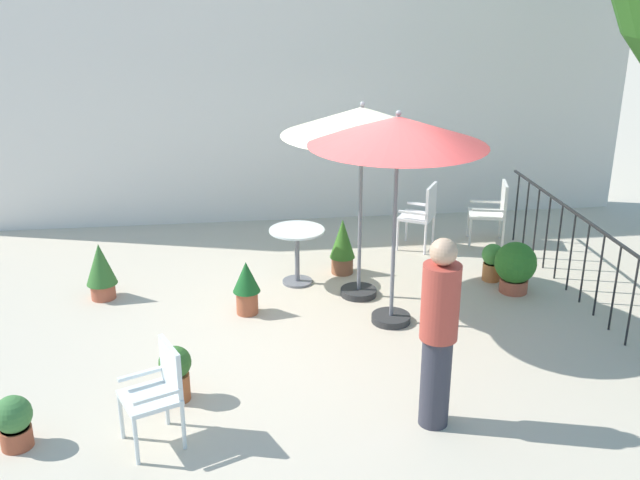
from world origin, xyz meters
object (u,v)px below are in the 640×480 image
cafe_table_0 (297,246)px  standing_person (439,332)px  potted_plant_1 (492,261)px  potted_plant_3 (101,269)px  patio_chair_0 (422,212)px  potted_plant_5 (515,266)px  potted_plant_2 (342,245)px  potted_plant_4 (14,421)px  patio_umbrella_1 (398,134)px  potted_plant_0 (176,371)px  potted_plant_6 (247,285)px  patio_chair_2 (158,388)px  patio_chair_1 (493,209)px  patio_umbrella_0 (362,124)px

cafe_table_0 → standing_person: bearing=-74.3°
potted_plant_1 → potted_plant_3: 4.84m
patio_chair_0 → potted_plant_5: size_ratio=1.48×
potted_plant_2 → standing_person: bearing=-85.3°
potted_plant_2 → potted_plant_4: potted_plant_2 is taller
cafe_table_0 → patio_umbrella_1: bearing=-52.0°
potted_plant_3 → potted_plant_0: bearing=-66.6°
potted_plant_6 → potted_plant_4: bearing=-131.0°
patio_umbrella_1 → patio_chair_2: patio_umbrella_1 is taller
potted_plant_0 → patio_chair_2: bearing=-98.1°
patio_chair_1 → potted_plant_4: (-5.57, -4.17, -0.26)m
patio_chair_2 → standing_person: bearing=-0.9°
patio_umbrella_0 → patio_umbrella_1: bearing=-72.2°
patio_chair_1 → potted_plant_6: size_ratio=1.42×
patio_umbrella_1 → patio_chair_0: bearing=67.5°
potted_plant_5 → standing_person: 3.15m
potted_plant_6 → patio_chair_0: bearing=35.3°
patio_umbrella_0 → standing_person: bearing=-86.0°
potted_plant_3 → potted_plant_5: size_ratio=1.10×
potted_plant_6 → patio_umbrella_1: bearing=-14.7°
standing_person → patio_umbrella_0: bearing=94.0°
potted_plant_3 → potted_plant_6: 1.82m
potted_plant_2 → potted_plant_5: bearing=-22.9°
potted_plant_2 → potted_plant_5: (2.01, -0.85, -0.04)m
patio_chair_2 → patio_umbrella_0: bearing=51.2°
potted_plant_4 → potted_plant_3: bearing=84.7°
patio_umbrella_1 → potted_plant_4: bearing=-152.5°
patio_umbrella_1 → patio_chair_1: (1.98, 2.30, -1.64)m
patio_umbrella_1 → potted_plant_5: bearing=20.2°
patio_chair_0 → patio_chair_1: size_ratio=1.05×
potted_plant_4 → potted_plant_6: size_ratio=0.74×
potted_plant_3 → potted_plant_1: bearing=-0.5°
patio_chair_0 → patio_umbrella_0: bearing=-128.4°
patio_umbrella_1 → patio_chair_1: 3.45m
potted_plant_1 → potted_plant_2: (-1.86, 0.47, 0.13)m
potted_plant_5 → potted_plant_6: 3.28m
patio_umbrella_0 → potted_plant_6: (-1.36, -0.33, -1.76)m
patio_chair_0 → potted_plant_0: size_ratio=1.76×
patio_umbrella_1 → potted_plant_3: bearing=162.6°
patio_chair_1 → potted_plant_0: 5.60m
patio_chair_0 → patio_chair_1: (1.07, 0.10, -0.03)m
potted_plant_5 → standing_person: (-1.72, -2.58, 0.55)m
patio_umbrella_1 → standing_person: (-0.05, -1.97, -1.25)m
potted_plant_4 → potted_plant_5: size_ratio=0.74×
potted_plant_0 → potted_plant_3: size_ratio=0.77×
potted_plant_4 → patio_chair_0: bearing=42.1°
potted_plant_5 → patio_umbrella_0: bearing=176.1°
patio_chair_2 → potted_plant_0: size_ratio=1.64×
potted_plant_6 → potted_plant_0: bearing=-112.1°
potted_plant_1 → potted_plant_3: potted_plant_3 is taller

